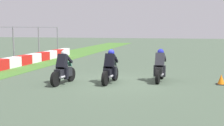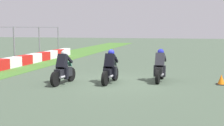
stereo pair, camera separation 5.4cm
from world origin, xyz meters
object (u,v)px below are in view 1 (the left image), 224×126
object	(u,v)px
rider_lane_a	(160,68)
rider_lane_b	(110,69)
rider_lane_c	(63,70)
traffic_cone	(221,80)

from	to	relation	value
rider_lane_a	rider_lane_b	distance (m)	2.34
rider_lane_c	traffic_cone	distance (m)	6.95
rider_lane_b	traffic_cone	size ratio (longest dim) A/B	4.52
rider_lane_a	rider_lane_c	world-z (taller)	same
rider_lane_b	traffic_cone	bearing A→B (deg)	-76.52
rider_lane_a	rider_lane_c	distance (m)	4.42
rider_lane_a	rider_lane_c	size ratio (longest dim) A/B	1.00
traffic_cone	rider_lane_a	bearing A→B (deg)	85.63
rider_lane_b	traffic_cone	world-z (taller)	rider_lane_b
rider_lane_a	rider_lane_b	world-z (taller)	same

